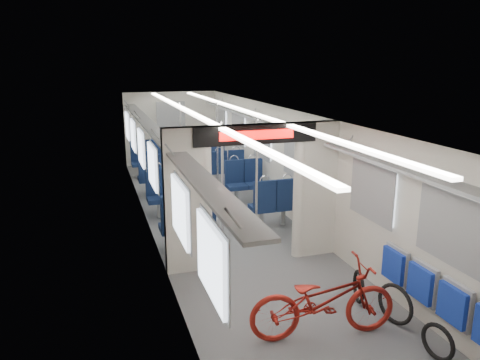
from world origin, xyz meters
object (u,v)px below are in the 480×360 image
(flip_bench, at_px, (438,293))
(stanchion_near_left, at_px, (223,190))
(seat_bay_far_left, at_px, (153,164))
(bike_hoop_c, at_px, (358,288))
(stanchion_far_right, at_px, (217,151))
(bicycle, at_px, (323,300))
(seat_bay_near_left, at_px, (177,203))
(bike_hoop_b, at_px, (395,306))
(stanchion_near_right, at_px, (257,184))
(seat_bay_near_right, at_px, (258,189))
(bike_hoop_a, at_px, (437,344))
(stanchion_far_left, at_px, (181,151))
(seat_bay_far_right, at_px, (218,160))

(flip_bench, bearing_deg, stanchion_near_left, 118.89)
(flip_bench, relative_size, seat_bay_far_left, 0.91)
(bike_hoop_c, bearing_deg, stanchion_far_right, 95.36)
(bicycle, xyz_separation_m, seat_bay_near_left, (-1.01, 4.13, 0.10))
(flip_bench, distance_m, bike_hoop_c, 1.16)
(bike_hoop_b, height_order, stanchion_far_right, stanchion_far_right)
(stanchion_near_right, bearing_deg, flip_bench, -72.19)
(bike_hoop_c, relative_size, seat_bay_near_right, 0.22)
(bike_hoop_c, relative_size, stanchion_far_right, 0.20)
(bike_hoop_a, xyz_separation_m, seat_bay_far_left, (-2.02, 8.61, 0.38))
(flip_bench, xyz_separation_m, stanchion_far_left, (-1.77, 6.77, 0.57))
(stanchion_near_right, bearing_deg, stanchion_near_left, -164.07)
(flip_bench, height_order, stanchion_far_left, stanchion_far_left)
(stanchion_near_left, bearing_deg, flip_bench, -61.11)
(stanchion_near_left, bearing_deg, bicycle, -80.11)
(flip_bench, xyz_separation_m, stanchion_near_right, (-1.08, 3.38, 0.57))
(bike_hoop_a, height_order, bike_hoop_b, bike_hoop_b)
(seat_bay_far_left, distance_m, stanchion_near_right, 5.03)
(seat_bay_near_left, height_order, seat_bay_near_right, seat_bay_near_left)
(stanchion_near_left, bearing_deg, seat_bay_near_left, 111.02)
(stanchion_far_right, bearing_deg, seat_bay_near_left, -123.97)
(bike_hoop_a, relative_size, stanchion_near_right, 0.19)
(bike_hoop_a, bearing_deg, stanchion_far_left, 101.86)
(seat_bay_far_left, height_order, stanchion_near_right, stanchion_near_right)
(bike_hoop_b, distance_m, bike_hoop_c, 0.64)
(bicycle, height_order, flip_bench, bicycle)
(seat_bay_near_right, bearing_deg, bike_hoop_c, -90.00)
(bike_hoop_b, distance_m, stanchion_near_right, 3.21)
(stanchion_near_left, bearing_deg, stanchion_far_right, 76.44)
(seat_bay_far_right, height_order, stanchion_near_left, stanchion_near_left)
(bike_hoop_a, xyz_separation_m, stanchion_near_left, (-1.49, 3.56, 0.96))
(stanchion_far_left, bearing_deg, seat_bay_near_left, -103.19)
(bike_hoop_c, bearing_deg, stanchion_near_left, 121.75)
(bike_hoop_c, relative_size, stanchion_near_right, 0.20)
(flip_bench, relative_size, seat_bay_near_left, 0.92)
(seat_bay_far_left, distance_m, stanchion_far_right, 2.21)
(bike_hoop_a, bearing_deg, seat_bay_far_left, 103.19)
(bike_hoop_c, height_order, seat_bay_near_right, seat_bay_near_right)
(bike_hoop_a, bearing_deg, seat_bay_near_right, 91.54)
(bicycle, xyz_separation_m, seat_bay_far_left, (-1.01, 7.79, 0.10))
(stanchion_near_right, bearing_deg, stanchion_far_right, 87.41)
(seat_bay_far_left, bearing_deg, bike_hoop_b, -75.56)
(flip_bench, bearing_deg, bike_hoop_a, -125.49)
(bike_hoop_a, distance_m, seat_bay_near_left, 5.36)
(seat_bay_far_left, distance_m, stanchion_far_left, 1.65)
(bike_hoop_c, relative_size, stanchion_near_left, 0.20)
(seat_bay_near_right, bearing_deg, flip_bench, -85.32)
(seat_bay_near_right, relative_size, stanchion_far_right, 0.92)
(flip_bench, bearing_deg, seat_bay_near_right, 94.68)
(bike_hoop_c, bearing_deg, flip_bench, -67.71)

